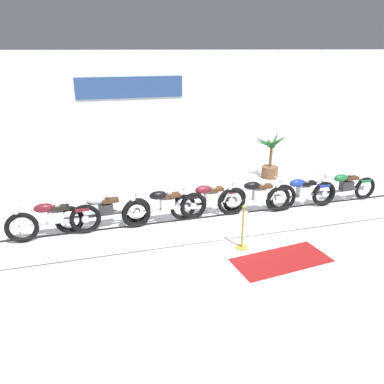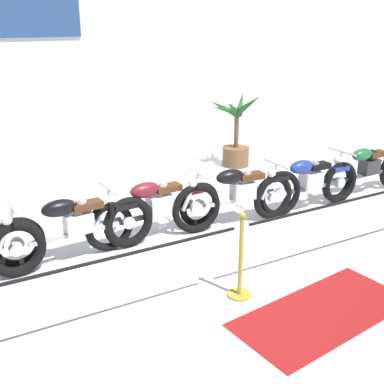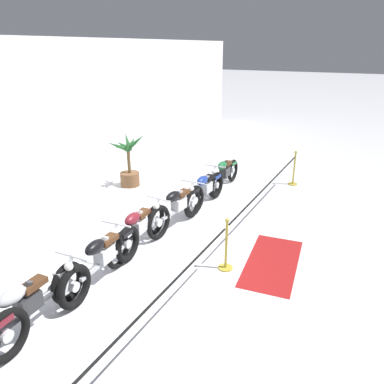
% 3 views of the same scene
% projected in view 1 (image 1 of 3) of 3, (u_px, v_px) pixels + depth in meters
% --- Properties ---
extents(ground_plane, '(120.00, 120.00, 0.00)m').
position_uv_depth(ground_plane, '(219.00, 227.00, 9.53)').
color(ground_plane, silver).
extents(back_wall, '(28.00, 0.29, 4.20)m').
position_uv_depth(back_wall, '(172.00, 112.00, 13.38)').
color(back_wall, white).
rests_on(back_wall, ground).
extents(motorcycle_maroon_0, '(2.18, 0.62, 0.96)m').
position_uv_depth(motorcycle_maroon_0, '(54.00, 219.00, 8.82)').
color(motorcycle_maroon_0, black).
rests_on(motorcycle_maroon_0, ground).
extents(motorcycle_silver_1, '(2.37, 0.62, 0.93)m').
position_uv_depth(motorcycle_silver_1, '(103.00, 211.00, 9.30)').
color(motorcycle_silver_1, black).
rests_on(motorcycle_silver_1, ground).
extents(motorcycle_black_2, '(2.27, 0.62, 0.95)m').
position_uv_depth(motorcycle_black_2, '(165.00, 206.00, 9.58)').
color(motorcycle_black_2, black).
rests_on(motorcycle_black_2, ground).
extents(motorcycle_maroon_3, '(2.20, 0.62, 0.93)m').
position_uv_depth(motorcycle_maroon_3, '(209.00, 199.00, 10.01)').
color(motorcycle_maroon_3, black).
rests_on(motorcycle_maroon_3, ground).
extents(motorcycle_black_4, '(2.25, 0.62, 0.97)m').
position_uv_depth(motorcycle_black_4, '(257.00, 196.00, 10.17)').
color(motorcycle_black_4, black).
rests_on(motorcycle_black_4, ground).
extents(motorcycle_blue_5, '(2.19, 0.62, 0.94)m').
position_uv_depth(motorcycle_blue_5, '(301.00, 193.00, 10.44)').
color(motorcycle_blue_5, black).
rests_on(motorcycle_blue_5, ground).
extents(motorcycle_green_6, '(2.15, 0.62, 0.92)m').
position_uv_depth(motorcycle_green_6, '(344.00, 187.00, 10.91)').
color(motorcycle_green_6, black).
rests_on(motorcycle_green_6, ground).
extents(potted_palm_left_of_row, '(1.11, 0.90, 1.63)m').
position_uv_depth(potted_palm_left_of_row, '(270.00, 158.00, 12.91)').
color(potted_palm_left_of_row, brown).
rests_on(potted_palm_left_of_row, ground).
extents(stanchion_far_left, '(10.76, 0.28, 1.05)m').
position_uv_depth(stanchion_far_left, '(176.00, 227.00, 7.87)').
color(stanchion_far_left, gold).
rests_on(stanchion_far_left, ground).
extents(stanchion_mid_left, '(0.28, 0.28, 1.05)m').
position_uv_depth(stanchion_mid_left, '(242.00, 234.00, 8.40)').
color(stanchion_mid_left, gold).
rests_on(stanchion_mid_left, ground).
extents(floor_banner, '(2.20, 1.19, 0.01)m').
position_uv_depth(floor_banner, '(281.00, 260.00, 8.02)').
color(floor_banner, maroon).
rests_on(floor_banner, ground).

